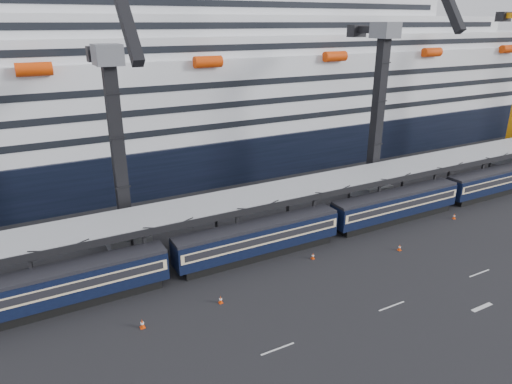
% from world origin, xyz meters
% --- Properties ---
extents(ground, '(260.00, 260.00, 0.00)m').
position_xyz_m(ground, '(0.00, 0.00, 0.00)').
color(ground, black).
rests_on(ground, ground).
extents(lane_markings, '(111.00, 4.27, 0.02)m').
position_xyz_m(lane_markings, '(8.15, -5.23, 0.01)').
color(lane_markings, beige).
rests_on(lane_markings, ground).
extents(train, '(133.05, 3.00, 4.05)m').
position_xyz_m(train, '(-4.65, 10.00, 2.20)').
color(train, black).
rests_on(train, ground).
extents(canopy, '(130.00, 6.25, 5.53)m').
position_xyz_m(canopy, '(0.00, 14.00, 5.25)').
color(canopy, gray).
rests_on(canopy, ground).
extents(cruise_ship, '(214.09, 28.84, 34.00)m').
position_xyz_m(cruise_ship, '(-1.08, 45.99, 12.34)').
color(cruise_ship, black).
rests_on(cruise_ship, ground).
extents(crane_dark_near, '(4.50, 17.75, 35.08)m').
position_xyz_m(crane_dark_near, '(-20.00, 18.59, 11.93)').
color(crane_dark_near, '#53555B').
rests_on(crane_dark_near, ground).
extents(crane_dark_mid, '(4.50, 18.24, 39.64)m').
position_xyz_m(crane_dark_mid, '(15.00, 17.59, 13.36)').
color(crane_dark_mid, '#53555B').
rests_on(crane_dark_mid, ground).
extents(traffic_cone_b, '(0.42, 0.42, 0.84)m').
position_xyz_m(traffic_cone_b, '(-22.58, 3.67, 0.42)').
color(traffic_cone_b, '#DC3B06').
rests_on(traffic_cone_b, ground).
extents(traffic_cone_c, '(0.37, 0.37, 0.74)m').
position_xyz_m(traffic_cone_c, '(-15.34, 3.83, 0.37)').
color(traffic_cone_c, '#DC3B06').
rests_on(traffic_cone_c, ground).
extents(traffic_cone_d, '(0.36, 0.36, 0.73)m').
position_xyz_m(traffic_cone_d, '(-3.17, 6.61, 0.36)').
color(traffic_cone_d, '#DC3B06').
rests_on(traffic_cone_d, ground).
extents(traffic_cone_e, '(0.38, 0.38, 0.75)m').
position_xyz_m(traffic_cone_e, '(6.49, 3.59, 0.37)').
color(traffic_cone_e, '#DC3B06').
rests_on(traffic_cone_e, ground).
extents(traffic_cone_f, '(0.37, 0.37, 0.74)m').
position_xyz_m(traffic_cone_f, '(19.14, 6.62, 0.37)').
color(traffic_cone_f, '#DC3B06').
rests_on(traffic_cone_f, ground).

